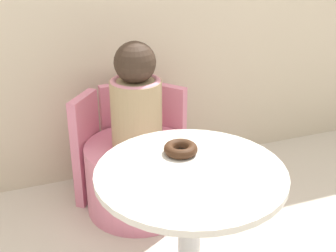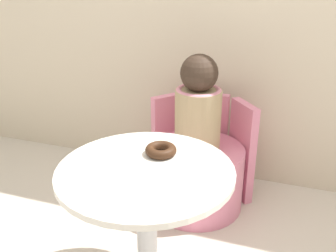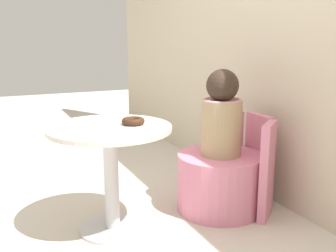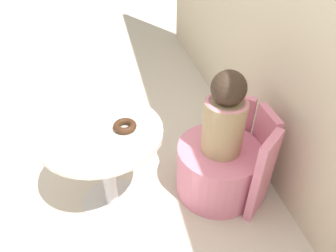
# 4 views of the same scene
# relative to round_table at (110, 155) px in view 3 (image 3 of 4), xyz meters

# --- Properties ---
(ground_plane) EXTENTS (12.00, 12.00, 0.00)m
(ground_plane) POSITION_rel_round_table_xyz_m (0.08, 0.03, -0.46)
(ground_plane) COLOR beige
(back_wall) EXTENTS (6.00, 0.06, 2.40)m
(back_wall) POSITION_rel_round_table_xyz_m (0.08, 1.16, 0.74)
(back_wall) COLOR beige
(back_wall) RESTS_ON ground_plane
(round_table) EXTENTS (0.69, 0.69, 0.62)m
(round_table) POSITION_rel_round_table_xyz_m (0.00, 0.00, 0.00)
(round_table) COLOR silver
(round_table) RESTS_ON ground_plane
(tub_chair) EXTENTS (0.55, 0.55, 0.37)m
(tub_chair) POSITION_rel_round_table_xyz_m (0.02, 0.72, -0.27)
(tub_chair) COLOR pink
(tub_chair) RESTS_ON ground_plane
(booth_backrest) EXTENTS (0.65, 0.24, 0.60)m
(booth_backrest) POSITION_rel_round_table_xyz_m (0.02, 0.95, -0.15)
(booth_backrest) COLOR pink
(booth_backrest) RESTS_ON ground_plane
(child_figure) EXTENTS (0.25, 0.25, 0.54)m
(child_figure) POSITION_rel_round_table_xyz_m (0.02, 0.72, 0.17)
(child_figure) COLOR tan
(child_figure) RESTS_ON tub_chair
(donut) EXTENTS (0.13, 0.13, 0.04)m
(donut) POSITION_rel_round_table_xyz_m (0.02, 0.13, 0.18)
(donut) COLOR #3D2314
(donut) RESTS_ON round_table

